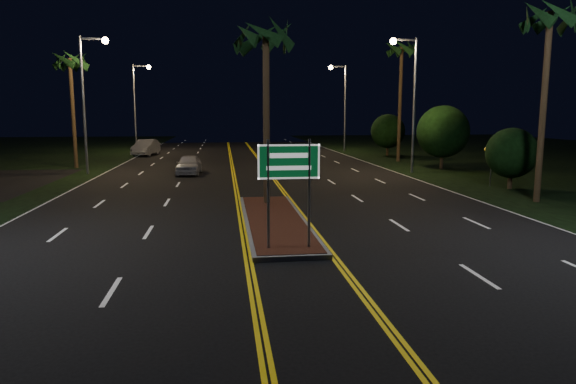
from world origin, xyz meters
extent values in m
plane|color=black|center=(0.00, 0.00, 0.00)|extent=(120.00, 120.00, 0.00)
cube|color=gray|center=(0.00, 7.00, 0.07)|extent=(2.25, 10.25, 0.15)
cube|color=#592819|center=(0.00, 7.00, 0.16)|extent=(2.00, 10.00, 0.02)
cylinder|color=gray|center=(-0.60, 2.80, 1.75)|extent=(0.08, 0.08, 3.20)
cylinder|color=gray|center=(0.60, 2.80, 1.75)|extent=(0.08, 0.08, 3.20)
cube|color=#07471E|center=(0.00, 2.80, 2.70)|extent=(1.80, 0.04, 1.00)
cube|color=white|center=(0.00, 2.77, 2.70)|extent=(1.80, 0.01, 1.00)
cylinder|color=gray|center=(-11.00, 24.00, 4.50)|extent=(0.18, 0.18, 9.00)
cube|color=gray|center=(-10.20, 24.00, 8.85)|extent=(1.60, 0.12, 0.12)
sphere|color=#FFC472|center=(-9.40, 24.00, 8.75)|extent=(0.44, 0.44, 0.44)
cylinder|color=gray|center=(-11.00, 44.00, 4.50)|extent=(0.18, 0.18, 9.00)
cube|color=gray|center=(-10.20, 44.00, 8.85)|extent=(1.60, 0.12, 0.12)
sphere|color=#FFC472|center=(-9.40, 44.00, 8.75)|extent=(0.44, 0.44, 0.44)
cylinder|color=gray|center=(11.00, 22.00, 4.50)|extent=(0.18, 0.18, 9.00)
cube|color=gray|center=(10.20, 22.00, 8.85)|extent=(1.60, 0.12, 0.12)
sphere|color=#FFC472|center=(9.40, 22.00, 8.75)|extent=(0.44, 0.44, 0.44)
cylinder|color=gray|center=(11.00, 42.00, 4.50)|extent=(0.18, 0.18, 9.00)
cube|color=gray|center=(10.20, 42.00, 8.85)|extent=(1.60, 0.12, 0.12)
sphere|color=#FFC472|center=(9.40, 42.00, 8.75)|extent=(0.44, 0.44, 0.44)
cylinder|color=#382819|center=(0.00, 10.50, 3.75)|extent=(0.28, 0.28, 7.50)
cylinder|color=#382819|center=(-12.80, 28.00, 4.00)|extent=(0.28, 0.28, 8.00)
cylinder|color=#382819|center=(12.50, 10.00, 4.25)|extent=(0.28, 0.28, 8.50)
cylinder|color=#382819|center=(12.80, 30.00, 4.75)|extent=(0.28, 0.28, 9.50)
cylinder|color=#382819|center=(13.50, 14.00, 0.45)|extent=(0.24, 0.24, 0.90)
sphere|color=black|center=(13.50, 14.00, 1.95)|extent=(2.70, 2.70, 2.70)
cylinder|color=#382819|center=(14.00, 24.00, 0.63)|extent=(0.24, 0.24, 1.26)
sphere|color=black|center=(14.00, 24.00, 2.73)|extent=(3.78, 3.78, 3.78)
cylinder|color=#382819|center=(13.80, 36.00, 0.54)|extent=(0.24, 0.24, 1.08)
sphere|color=black|center=(13.80, 36.00, 2.34)|extent=(3.24, 3.24, 3.24)
imported|color=#B7B7BD|center=(-4.19, 23.05, 0.76)|extent=(2.14, 4.62, 1.51)
imported|color=silver|center=(-9.33, 39.25, 0.88)|extent=(3.06, 5.56, 1.76)
cylinder|color=gray|center=(13.00, 15.15, 1.15)|extent=(0.07, 0.07, 2.29)
cube|color=#EDA30C|center=(13.00, 15.13, 2.08)|extent=(1.09, 0.25, 1.11)
camera|label=1|loc=(-1.86, -11.80, 4.10)|focal=32.00mm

